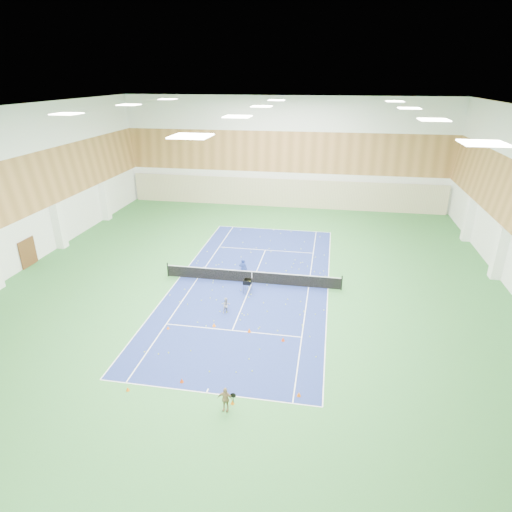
# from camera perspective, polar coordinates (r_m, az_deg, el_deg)

# --- Properties ---
(ground) EXTENTS (40.00, 40.00, 0.00)m
(ground) POSITION_cam_1_polar(r_m,az_deg,el_deg) (31.20, -0.55, -3.60)
(ground) COLOR #2F6E33
(ground) RESTS_ON ground
(room_shell) EXTENTS (36.00, 40.00, 12.00)m
(room_shell) POSITION_cam_1_polar(r_m,az_deg,el_deg) (29.01, -0.59, 7.05)
(room_shell) COLOR white
(room_shell) RESTS_ON ground
(wood_cladding) EXTENTS (36.00, 40.00, 8.00)m
(wood_cladding) POSITION_cam_1_polar(r_m,az_deg,el_deg) (28.53, -0.61, 10.92)
(wood_cladding) COLOR #A5723D
(wood_cladding) RESTS_ON room_shell
(ceiling_light_grid) EXTENTS (21.40, 25.40, 0.06)m
(ceiling_light_grid) POSITION_cam_1_polar(r_m,az_deg,el_deg) (27.97, -0.65, 18.79)
(ceiling_light_grid) COLOR white
(ceiling_light_grid) RESTS_ON room_shell
(court_surface) EXTENTS (10.97, 23.77, 0.01)m
(court_surface) POSITION_cam_1_polar(r_m,az_deg,el_deg) (31.20, -0.55, -3.59)
(court_surface) COLOR navy
(court_surface) RESTS_ON ground
(tennis_balls_scatter) EXTENTS (10.57, 22.77, 0.07)m
(tennis_balls_scatter) POSITION_cam_1_polar(r_m,az_deg,el_deg) (31.18, -0.55, -3.52)
(tennis_balls_scatter) COLOR #C0E126
(tennis_balls_scatter) RESTS_ON ground
(tennis_net) EXTENTS (12.80, 0.10, 1.10)m
(tennis_net) POSITION_cam_1_polar(r_m,az_deg,el_deg) (30.96, -0.55, -2.69)
(tennis_net) COLOR black
(tennis_net) RESTS_ON ground
(back_curtain) EXTENTS (35.40, 0.16, 3.20)m
(back_curtain) POSITION_cam_1_polar(r_m,az_deg,el_deg) (49.03, 3.70, 8.36)
(back_curtain) COLOR #C6B793
(back_curtain) RESTS_ON ground
(door_left_b) EXTENTS (0.08, 1.80, 2.20)m
(door_left_b) POSITION_cam_1_polar(r_m,az_deg,el_deg) (38.07, -28.13, 0.41)
(door_left_b) COLOR #593319
(door_left_b) RESTS_ON ground
(coach) EXTENTS (0.59, 0.40, 1.60)m
(coach) POSITION_cam_1_polar(r_m,az_deg,el_deg) (31.52, -1.74, -1.70)
(coach) COLOR navy
(coach) RESTS_ON ground
(child_court) EXTENTS (0.65, 0.64, 1.06)m
(child_court) POSITION_cam_1_polar(r_m,az_deg,el_deg) (27.29, -3.95, -6.59)
(child_court) COLOR gray
(child_court) RESTS_ON ground
(child_apron) EXTENTS (0.73, 0.33, 1.23)m
(child_apron) POSITION_cam_1_polar(r_m,az_deg,el_deg) (20.20, -4.13, -18.50)
(child_apron) COLOR #9F805B
(child_apron) RESTS_ON ground
(ball_cart) EXTENTS (0.61, 0.61, 1.00)m
(ball_cart) POSITION_cam_1_polar(r_m,az_deg,el_deg) (29.67, -1.14, -4.01)
(ball_cart) COLOR black
(ball_cart) RESTS_ON ground
(cone_svc_a) EXTENTS (0.18, 0.18, 0.20)m
(cone_svc_a) POSITION_cam_1_polar(r_m,az_deg,el_deg) (26.35, -11.67, -9.32)
(cone_svc_a) COLOR orange
(cone_svc_a) RESTS_ON ground
(cone_svc_b) EXTENTS (0.22, 0.22, 0.25)m
(cone_svc_b) POSITION_cam_1_polar(r_m,az_deg,el_deg) (26.16, -5.62, -9.10)
(cone_svc_b) COLOR orange
(cone_svc_b) RESTS_ON ground
(cone_svc_c) EXTENTS (0.22, 0.22, 0.25)m
(cone_svc_c) POSITION_cam_1_polar(r_m,az_deg,el_deg) (25.53, -0.90, -9.87)
(cone_svc_c) COLOR #EB5B0C
(cone_svc_c) RESTS_ON ground
(cone_svc_d) EXTENTS (0.21, 0.21, 0.24)m
(cone_svc_d) POSITION_cam_1_polar(r_m,az_deg,el_deg) (24.81, 3.63, -11.02)
(cone_svc_d) COLOR #E03D0B
(cone_svc_d) RESTS_ON ground
(cone_base_a) EXTENTS (0.18, 0.18, 0.20)m
(cone_base_a) POSITION_cam_1_polar(r_m,az_deg,el_deg) (22.33, -16.74, -16.61)
(cone_base_a) COLOR orange
(cone_base_a) RESTS_ON ground
(cone_base_b) EXTENTS (0.21, 0.21, 0.23)m
(cone_base_b) POSITION_cam_1_polar(r_m,az_deg,el_deg) (22.22, -9.87, -16.03)
(cone_base_b) COLOR #D83E0B
(cone_base_b) RESTS_ON ground
(cone_base_c) EXTENTS (0.19, 0.19, 0.21)m
(cone_base_c) POSITION_cam_1_polar(r_m,az_deg,el_deg) (20.81, -3.15, -18.86)
(cone_base_c) COLOR orange
(cone_base_c) RESTS_ON ground
(cone_base_d) EXTENTS (0.21, 0.21, 0.23)m
(cone_base_d) POSITION_cam_1_polar(r_m,az_deg,el_deg) (21.26, 5.74, -17.86)
(cone_base_d) COLOR #DB580B
(cone_base_d) RESTS_ON ground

